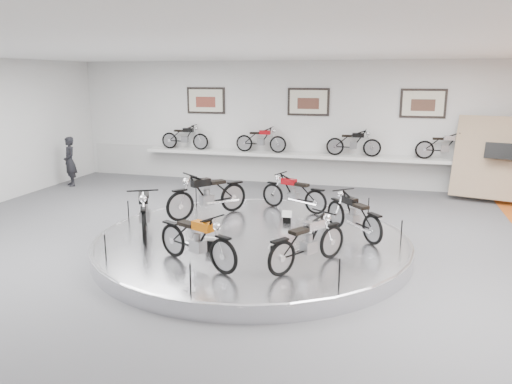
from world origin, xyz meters
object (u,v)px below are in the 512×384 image
(bike_b, at_px, (294,192))
(bike_d, at_px, (144,210))
(bike_c, at_px, (207,194))
(visitor, at_px, (70,161))
(bike_f, at_px, (308,241))
(bike_a, at_px, (354,214))
(bike_e, at_px, (197,239))
(shelf, at_px, (306,156))
(display_platform, at_px, (252,243))

(bike_b, distance_m, bike_d, 3.72)
(bike_c, bearing_deg, visitor, -80.14)
(bike_f, bearing_deg, bike_a, 15.99)
(bike_c, relative_size, bike_f, 1.14)
(bike_b, distance_m, bike_c, 2.12)
(bike_a, height_order, bike_b, bike_a)
(bike_e, relative_size, bike_f, 1.01)
(shelf, xyz_separation_m, bike_b, (0.43, -4.18, -0.25))
(shelf, relative_size, bike_c, 6.09)
(bike_a, height_order, visitor, visitor)
(shelf, distance_m, bike_e, 8.20)
(visitor, bearing_deg, bike_f, 6.45)
(display_platform, relative_size, shelf, 0.58)
(display_platform, height_order, bike_d, bike_d)
(bike_e, bearing_deg, visitor, 163.24)
(bike_a, xyz_separation_m, bike_c, (-3.40, 0.57, 0.07))
(bike_e, bearing_deg, bike_d, 166.71)
(shelf, xyz_separation_m, bike_c, (-1.41, -5.23, -0.17))
(display_platform, height_order, bike_e, bike_e)
(bike_d, height_order, bike_f, bike_d)
(bike_c, bearing_deg, shelf, -156.74)
(bike_d, bearing_deg, display_platform, 73.90)
(display_platform, bearing_deg, shelf, 90.00)
(bike_c, distance_m, visitor, 6.82)
(bike_a, bearing_deg, visitor, 26.74)
(bike_b, relative_size, bike_f, 0.97)
(bike_c, bearing_deg, bike_b, 157.99)
(bike_b, bearing_deg, display_platform, 99.33)
(bike_e, height_order, visitor, visitor)
(bike_f, bearing_deg, bike_b, 48.32)
(display_platform, relative_size, bike_a, 4.13)
(bike_b, height_order, bike_c, bike_c)
(shelf, bearing_deg, display_platform, -90.00)
(visitor, bearing_deg, bike_b, 24.07)
(display_platform, bearing_deg, bike_d, -169.05)
(bike_a, xyz_separation_m, visitor, (-9.39, 3.82, 0.05))
(display_platform, distance_m, visitor, 8.64)
(bike_e, bearing_deg, bike_b, 102.24)
(display_platform, xyz_separation_m, shelf, (0.00, 6.40, 0.85))
(bike_c, bearing_deg, display_platform, 88.65)
(bike_a, distance_m, bike_c, 3.45)
(display_platform, distance_m, bike_d, 2.34)
(shelf, bearing_deg, bike_f, -79.93)
(bike_b, height_order, bike_f, bike_f)
(display_platform, bearing_deg, bike_a, 16.62)
(shelf, distance_m, bike_c, 5.42)
(display_platform, distance_m, bike_f, 2.03)
(bike_e, relative_size, visitor, 1.00)
(bike_d, bearing_deg, bike_c, 126.63)
(bike_b, relative_size, visitor, 0.96)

